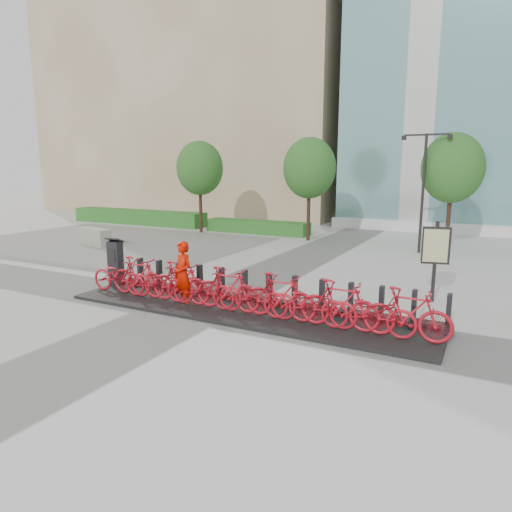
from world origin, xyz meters
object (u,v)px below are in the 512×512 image
at_px(jersey_barrier, 95,237).
at_px(map_sign, 436,249).
at_px(bike_0, 119,276).
at_px(kiosk, 116,262).
at_px(worker_red, 183,274).

relative_size(jersey_barrier, map_sign, 0.94).
relative_size(bike_0, kiosk, 1.29).
height_order(jersey_barrier, map_sign, map_sign).
bearing_deg(worker_red, jersey_barrier, 166.41).
xyz_separation_m(bike_0, worker_red, (2.24, 0.01, 0.29)).
distance_m(kiosk, worker_red, 3.08).
relative_size(kiosk, worker_red, 0.85).
bearing_deg(map_sign, kiosk, -175.25).
bearing_deg(kiosk, jersey_barrier, 131.36).
height_order(bike_0, map_sign, map_sign).
bearing_deg(jersey_barrier, kiosk, -23.58).
bearing_deg(jersey_barrier, worker_red, -16.49).
xyz_separation_m(kiosk, map_sign, (8.79, 2.79, 0.68)).
height_order(kiosk, worker_red, worker_red).
xyz_separation_m(kiosk, jersey_barrier, (-6.52, 5.30, -0.38)).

